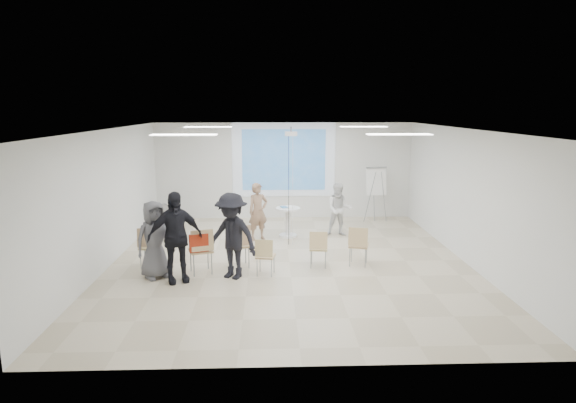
{
  "coord_description": "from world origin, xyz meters",
  "views": [
    {
      "loc": [
        -0.4,
        -10.48,
        3.48
      ],
      "look_at": [
        0.0,
        0.8,
        1.25
      ],
      "focal_mm": 30.0,
      "sensor_mm": 36.0,
      "label": 1
    }
  ],
  "objects_px": {
    "flipchart_easel": "(376,181)",
    "audience_outer": "(154,235)",
    "laptop": "(239,243)",
    "player_right": "(339,207)",
    "av_cart": "(162,217)",
    "pedestal_table": "(288,220)",
    "player_left": "(258,208)",
    "audience_left": "(175,231)",
    "chair_center": "(265,254)",
    "chair_right_far": "(358,243)",
    "chair_left_mid": "(201,247)",
    "chair_left_inner": "(239,242)",
    "chair_right_inner": "(318,246)",
    "audience_mid": "(232,230)",
    "chair_far_left": "(149,244)"
  },
  "relations": [
    {
      "from": "av_cart",
      "to": "flipchart_easel",
      "type": "bearing_deg",
      "value": -20.31
    },
    {
      "from": "chair_left_inner",
      "to": "audience_outer",
      "type": "height_order",
      "value": "audience_outer"
    },
    {
      "from": "chair_left_mid",
      "to": "audience_left",
      "type": "height_order",
      "value": "audience_left"
    },
    {
      "from": "player_right",
      "to": "laptop",
      "type": "distance_m",
      "value": 3.6
    },
    {
      "from": "chair_center",
      "to": "chair_left_mid",
      "type": "bearing_deg",
      "value": -175.57
    },
    {
      "from": "audience_mid",
      "to": "flipchart_easel",
      "type": "bearing_deg",
      "value": 80.35
    },
    {
      "from": "flipchart_easel",
      "to": "audience_outer",
      "type": "bearing_deg",
      "value": -146.73
    },
    {
      "from": "chair_right_inner",
      "to": "laptop",
      "type": "bearing_deg",
      "value": -177.32
    },
    {
      "from": "player_right",
      "to": "player_left",
      "type": "bearing_deg",
      "value": -166.36
    },
    {
      "from": "chair_far_left",
      "to": "chair_right_far",
      "type": "xyz_separation_m",
      "value": [
        4.58,
        -0.03,
        -0.01
      ]
    },
    {
      "from": "audience_left",
      "to": "audience_outer",
      "type": "bearing_deg",
      "value": 128.18
    },
    {
      "from": "flipchart_easel",
      "to": "av_cart",
      "type": "distance_m",
      "value": 6.47
    },
    {
      "from": "chair_left_mid",
      "to": "audience_outer",
      "type": "distance_m",
      "value": 0.99
    },
    {
      "from": "player_right",
      "to": "chair_right_far",
      "type": "xyz_separation_m",
      "value": [
        0.07,
        -2.59,
        -0.28
      ]
    },
    {
      "from": "chair_left_inner",
      "to": "chair_right_inner",
      "type": "xyz_separation_m",
      "value": [
        1.73,
        -0.05,
        -0.09
      ]
    },
    {
      "from": "pedestal_table",
      "to": "chair_right_inner",
      "type": "bearing_deg",
      "value": -77.42
    },
    {
      "from": "player_right",
      "to": "chair_left_mid",
      "type": "height_order",
      "value": "player_right"
    },
    {
      "from": "chair_left_mid",
      "to": "chair_left_inner",
      "type": "bearing_deg",
      "value": 7.43
    },
    {
      "from": "chair_center",
      "to": "chair_right_inner",
      "type": "distance_m",
      "value": 1.26
    },
    {
      "from": "laptop",
      "to": "audience_outer",
      "type": "height_order",
      "value": "audience_outer"
    },
    {
      "from": "chair_left_mid",
      "to": "laptop",
      "type": "xyz_separation_m",
      "value": [
        0.75,
        0.49,
        -0.06
      ]
    },
    {
      "from": "pedestal_table",
      "to": "player_right",
      "type": "height_order",
      "value": "player_right"
    },
    {
      "from": "chair_left_inner",
      "to": "laptop",
      "type": "distance_m",
      "value": 0.12
    },
    {
      "from": "audience_left",
      "to": "audience_outer",
      "type": "xyz_separation_m",
      "value": [
        -0.47,
        0.26,
        -0.16
      ]
    },
    {
      "from": "player_right",
      "to": "audience_outer",
      "type": "xyz_separation_m",
      "value": [
        -4.24,
        -3.16,
        0.09
      ]
    },
    {
      "from": "pedestal_table",
      "to": "flipchart_easel",
      "type": "relative_size",
      "value": 0.51
    },
    {
      "from": "player_right",
      "to": "av_cart",
      "type": "relative_size",
      "value": 2.42
    },
    {
      "from": "chair_left_mid",
      "to": "chair_far_left",
      "type": "bearing_deg",
      "value": 140.74
    },
    {
      "from": "chair_left_mid",
      "to": "audience_outer",
      "type": "height_order",
      "value": "audience_outer"
    },
    {
      "from": "chair_center",
      "to": "chair_right_far",
      "type": "bearing_deg",
      "value": 25.5
    },
    {
      "from": "player_left",
      "to": "audience_outer",
      "type": "height_order",
      "value": "audience_outer"
    },
    {
      "from": "chair_left_inner",
      "to": "av_cart",
      "type": "relative_size",
      "value": 1.46
    },
    {
      "from": "player_left",
      "to": "av_cart",
      "type": "bearing_deg",
      "value": 124.64
    },
    {
      "from": "flipchart_easel",
      "to": "player_right",
      "type": "bearing_deg",
      "value": -137.76
    },
    {
      "from": "chair_left_mid",
      "to": "laptop",
      "type": "bearing_deg",
      "value": 13.87
    },
    {
      "from": "audience_outer",
      "to": "av_cart",
      "type": "height_order",
      "value": "audience_outer"
    },
    {
      "from": "chair_center",
      "to": "av_cart",
      "type": "distance_m",
      "value": 5.28
    },
    {
      "from": "chair_left_inner",
      "to": "laptop",
      "type": "bearing_deg",
      "value": 87.32
    },
    {
      "from": "audience_left",
      "to": "flipchart_easel",
      "type": "distance_m",
      "value": 7.12
    },
    {
      "from": "pedestal_table",
      "to": "player_right",
      "type": "relative_size",
      "value": 0.53
    },
    {
      "from": "chair_left_inner",
      "to": "chair_left_mid",
      "type": "bearing_deg",
      "value": -167.5
    },
    {
      "from": "pedestal_table",
      "to": "laptop",
      "type": "height_order",
      "value": "pedestal_table"
    },
    {
      "from": "audience_outer",
      "to": "player_right",
      "type": "bearing_deg",
      "value": 0.15
    },
    {
      "from": "player_left",
      "to": "audience_left",
      "type": "bearing_deg",
      "value": -145.04
    },
    {
      "from": "chair_far_left",
      "to": "chair_right_inner",
      "type": "height_order",
      "value": "chair_far_left"
    },
    {
      "from": "audience_mid",
      "to": "audience_outer",
      "type": "xyz_separation_m",
      "value": [
        -1.58,
        0.08,
        -0.11
      ]
    },
    {
      "from": "chair_left_inner",
      "to": "audience_mid",
      "type": "distance_m",
      "value": 0.77
    },
    {
      "from": "chair_center",
      "to": "laptop",
      "type": "height_order",
      "value": "chair_center"
    },
    {
      "from": "chair_right_far",
      "to": "audience_mid",
      "type": "bearing_deg",
      "value": -151.07
    },
    {
      "from": "player_right",
      "to": "chair_right_far",
      "type": "distance_m",
      "value": 2.61
    }
  ]
}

